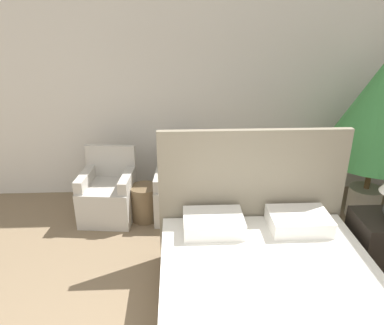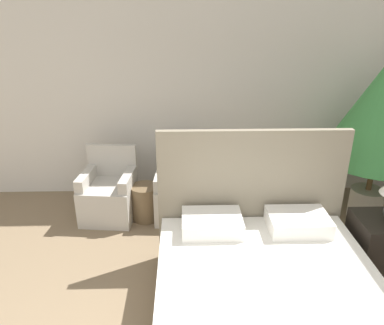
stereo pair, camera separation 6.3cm
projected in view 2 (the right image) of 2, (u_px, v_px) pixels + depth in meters
The scene contains 7 objects.
wall_back at pixel (173, 82), 4.52m from camera, with size 10.00×0.06×2.90m.
bed at pixel (271, 311), 2.68m from camera, with size 1.71×2.20×1.32m.
armchair_near_window_left at pixel (109, 196), 4.33m from camera, with size 0.64×0.63×0.81m.
armchair_near_window_right at pixel (182, 195), 4.35m from camera, with size 0.61×0.61×0.81m.
potted_palm at pixel (384, 111), 3.92m from camera, with size 1.21×1.21×1.89m.
nightstand at pixel (383, 247), 3.38m from camera, with size 0.54×0.46×0.58m.
side_table at pixel (145, 202), 4.31m from camera, with size 0.32×0.32×0.42m.
Camera 2 is at (0.11, -0.71, 2.30)m, focal length 35.00 mm.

